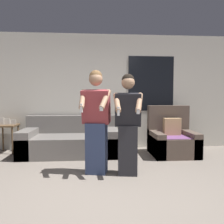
{
  "coord_description": "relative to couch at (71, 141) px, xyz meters",
  "views": [
    {
      "loc": [
        -0.12,
        -2.54,
        1.23
      ],
      "look_at": [
        0.13,
        0.89,
        0.99
      ],
      "focal_mm": 35.0,
      "sensor_mm": 36.0,
      "label": 1
    }
  ],
  "objects": [
    {
      "name": "wall_back",
      "position": [
        0.69,
        0.52,
        1.08
      ],
      "size": [
        6.35,
        0.07,
        2.7
      ],
      "color": "beige",
      "rests_on": "ground_plane"
    },
    {
      "name": "person_right",
      "position": [
        1.04,
        -1.34,
        0.53
      ],
      "size": [
        0.46,
        0.51,
        1.59
      ],
      "color": "#28282D",
      "rests_on": "ground_plane"
    },
    {
      "name": "person_left",
      "position": [
        0.55,
        -1.24,
        0.56
      ],
      "size": [
        0.5,
        0.56,
        1.65
      ],
      "color": "#384770",
      "rests_on": "ground_plane"
    },
    {
      "name": "couch",
      "position": [
        0.0,
        0.0,
        0.0
      ],
      "size": [
        2.01,
        0.99,
        0.81
      ],
      "color": "slate",
      "rests_on": "ground_plane"
    },
    {
      "name": "side_table",
      "position": [
        -1.42,
        0.24,
        0.24
      ],
      "size": [
        0.42,
        0.44,
        0.77
      ],
      "color": "brown",
      "rests_on": "ground_plane"
    },
    {
      "name": "ground_plane",
      "position": [
        0.67,
        -2.16,
        -0.28
      ],
      "size": [
        14.0,
        14.0,
        0.0
      ],
      "primitive_type": "plane",
      "color": "slate"
    },
    {
      "name": "armchair",
      "position": [
        2.17,
        -0.19,
        0.05
      ],
      "size": [
        0.91,
        0.86,
        1.04
      ],
      "color": "brown",
      "rests_on": "ground_plane"
    }
  ]
}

